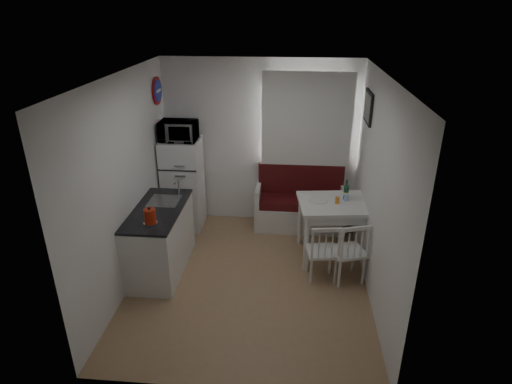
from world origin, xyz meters
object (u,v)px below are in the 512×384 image
Objects in this scene: chair_right at (349,247)px; kettle at (150,216)px; fridge at (183,184)px; microwave at (178,131)px; wine_bottle at (346,190)px; chair_left at (323,247)px; dining_table at (340,208)px; bench at (300,208)px; kitchen_counter at (161,239)px.

kettle is (-2.40, -0.31, 0.48)m from chair_right.
microwave is (0.00, -0.05, 0.87)m from fridge.
microwave is 1.89× the size of wine_bottle.
chair_left is 1.55× the size of wine_bottle.
wine_bottle is at bearing 46.14° from dining_table.
microwave reaches higher than chair_left.
fridge reaches higher than bench.
microwave is (-2.35, 0.65, 0.85)m from dining_table.
bench reaches higher than chair_right.
fridge reaches higher than wine_bottle.
chair_right is at bearing -29.21° from fridge.
bench is 1.60m from chair_right.
microwave is at bearing 140.15° from chair_left.
dining_table reaches higher than chair_left.
chair_left is (2.12, -0.11, 0.05)m from kitchen_counter.
dining_table is at bearing 22.52° from kettle.
bench is 1.05m from dining_table.
kitchen_counter is at bearing -173.78° from dining_table.
kettle is (-2.32, -0.96, 0.27)m from dining_table.
dining_table is 2.39× the size of chair_right.
dining_table is 0.74m from chair_left.
kettle is (0.03, -1.61, -0.58)m from microwave.
kettle reaches higher than chair_left.
bench is 2.62× the size of microwave.
chair_right is (2.45, -0.11, 0.08)m from kitchen_counter.
fridge is at bearing 91.03° from kettle.
microwave is at bearing 133.90° from chair_right.
chair_left is 0.33m from chair_right.
kettle and wine_bottle have the same top height.
microwave reaches higher than kitchen_counter.
wine_bottle is at bearing 14.73° from kitchen_counter.
kitchen_counter is 1.10× the size of dining_table.
kitchen_counter is 2.45m from chair_right.
chair_right is 0.88m from wine_bottle.
fridge is at bearing 90.00° from microwave.
kitchen_counter reaches higher than wine_bottle.
fridge is at bearing 156.75° from dining_table.
chair_right is at bearing -90.12° from dining_table.
wine_bottle is (0.60, -0.71, 0.65)m from bench.
dining_table is 0.27m from wine_bottle.
chair_left is 2.70m from microwave.
microwave reaches higher than kettle.
bench is 0.97× the size of fridge.
fridge is (0.02, 1.24, 0.26)m from kitchen_counter.
kitchen_counter is 0.92× the size of fridge.
chair_right is at bearing -90.00° from wine_bottle.
chair_left is 0.95m from wine_bottle.
microwave is at bearing -174.92° from bench.
chair_left is at bearing -32.78° from fridge.
microwave is at bearing 167.24° from wine_bottle.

